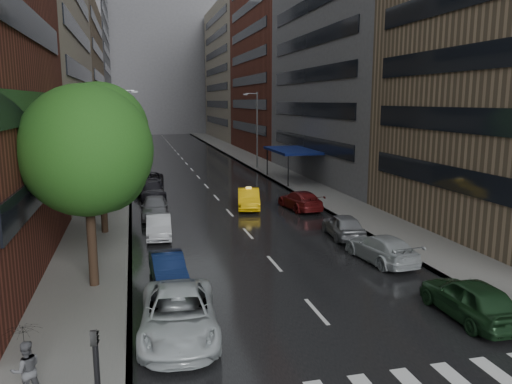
# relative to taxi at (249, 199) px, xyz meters

# --- Properties ---
(ground) EXTENTS (220.00, 220.00, 0.00)m
(ground) POSITION_rel_taxi_xyz_m (-1.70, -23.17, -0.76)
(ground) COLOR gray
(ground) RESTS_ON ground
(road) EXTENTS (14.00, 140.00, 0.01)m
(road) POSITION_rel_taxi_xyz_m (-1.70, 26.83, -0.75)
(road) COLOR black
(road) RESTS_ON ground
(sidewalk_left) EXTENTS (4.00, 140.00, 0.15)m
(sidewalk_left) POSITION_rel_taxi_xyz_m (-10.70, 26.83, -0.68)
(sidewalk_left) COLOR gray
(sidewalk_left) RESTS_ON ground
(sidewalk_right) EXTENTS (4.00, 140.00, 0.15)m
(sidewalk_right) POSITION_rel_taxi_xyz_m (7.30, 26.83, -0.68)
(sidewalk_right) COLOR gray
(sidewalk_right) RESTS_ON ground
(buildings_left) EXTENTS (8.00, 108.00, 38.00)m
(buildings_left) POSITION_rel_taxi_xyz_m (-16.70, 35.62, 15.23)
(buildings_left) COLOR maroon
(buildings_left) RESTS_ON ground
(buildings_right) EXTENTS (8.05, 109.10, 36.00)m
(buildings_right) POSITION_rel_taxi_xyz_m (13.29, 33.53, 14.27)
(buildings_right) COLOR #937A5B
(buildings_right) RESTS_ON ground
(building_far) EXTENTS (40.00, 14.00, 32.00)m
(building_far) POSITION_rel_taxi_xyz_m (-1.70, 94.83, 15.24)
(building_far) COLOR slate
(building_far) RESTS_ON ground
(tree_near) EXTENTS (5.55, 5.55, 8.85)m
(tree_near) POSITION_rel_taxi_xyz_m (-10.30, -14.47, 5.30)
(tree_near) COLOR #382619
(tree_near) RESTS_ON ground
(tree_mid) EXTENTS (5.80, 5.80, 9.25)m
(tree_mid) POSITION_rel_taxi_xyz_m (-10.30, -5.25, 5.57)
(tree_mid) COLOR #382619
(tree_mid) RESTS_ON ground
(tree_far) EXTENTS (4.83, 4.83, 7.70)m
(tree_far) POSITION_rel_taxi_xyz_m (-10.30, 6.76, 4.50)
(tree_far) COLOR #382619
(tree_far) RESTS_ON ground
(taxi) EXTENTS (2.49, 4.84, 1.52)m
(taxi) POSITION_rel_taxi_xyz_m (0.00, 0.00, 0.00)
(taxi) COLOR yellow
(taxi) RESTS_ON ground
(parked_cars_left) EXTENTS (3.08, 36.11, 1.59)m
(parked_cars_left) POSITION_rel_taxi_xyz_m (-7.10, -3.82, -0.00)
(parked_cars_left) COLOR silver
(parked_cars_left) RESTS_ON ground
(parked_cars_right) EXTENTS (2.51, 24.71, 1.59)m
(parked_cars_right) POSITION_rel_taxi_xyz_m (3.70, -11.48, -0.02)
(parked_cars_right) COLOR #19381D
(parked_cars_right) RESTS_ON ground
(ped_black_umbrella) EXTENTS (0.96, 0.98, 2.09)m
(ped_black_umbrella) POSITION_rel_taxi_xyz_m (-11.46, -22.90, 0.63)
(ped_black_umbrella) COLOR #525357
(ped_black_umbrella) RESTS_ON sidewalk_left
(street_lamp_left) EXTENTS (1.74, 0.22, 9.00)m
(street_lamp_left) POSITION_rel_taxi_xyz_m (-9.42, 6.83, 4.13)
(street_lamp_left) COLOR gray
(street_lamp_left) RESTS_ON sidewalk_left
(street_lamp_right) EXTENTS (1.74, 0.22, 9.00)m
(street_lamp_right) POSITION_rel_taxi_xyz_m (6.02, 21.83, 4.13)
(street_lamp_right) COLOR gray
(street_lamp_right) RESTS_ON sidewalk_right
(awning) EXTENTS (4.00, 8.00, 3.12)m
(awning) POSITION_rel_taxi_xyz_m (7.28, 11.83, 2.37)
(awning) COLOR navy
(awning) RESTS_ON sidewalk_right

